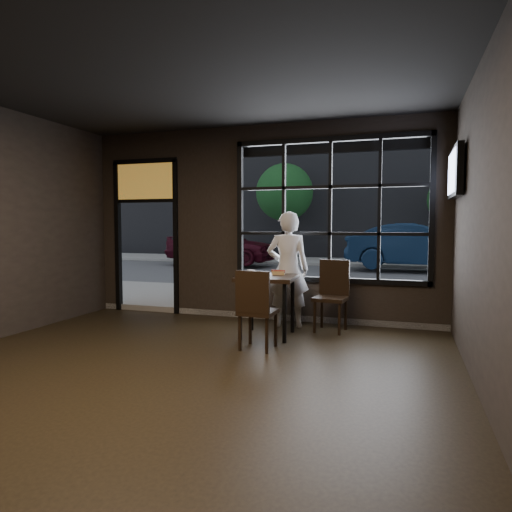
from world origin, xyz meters
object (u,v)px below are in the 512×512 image
(cafe_table, at_px, (267,306))
(man, at_px, (288,269))
(chair_near, at_px, (258,309))
(navy_car, at_px, (418,246))

(cafe_table, bearing_deg, man, 76.38)
(man, bearing_deg, cafe_table, 67.67)
(chair_near, height_order, navy_car, navy_car)
(chair_near, height_order, man, man)
(man, bearing_deg, navy_car, -115.47)
(navy_car, bearing_deg, man, 169.76)
(man, relative_size, navy_car, 0.39)
(chair_near, relative_size, navy_car, 0.22)
(navy_car, bearing_deg, chair_near, 171.20)
(cafe_table, bearing_deg, navy_car, 73.46)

